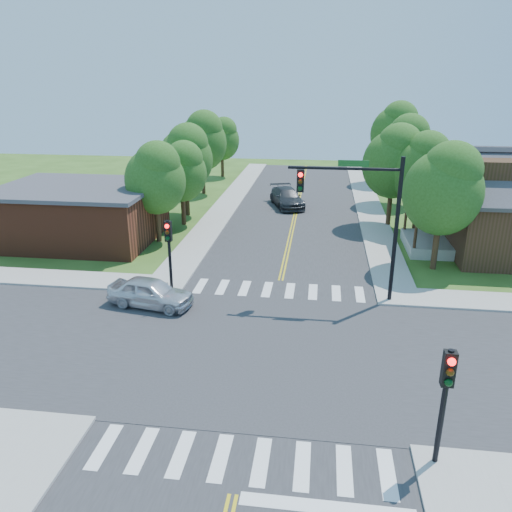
# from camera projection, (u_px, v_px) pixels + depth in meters

# --- Properties ---
(ground) EXTENTS (100.00, 100.00, 0.00)m
(ground) POSITION_uv_depth(u_px,v_px,m) (265.00, 352.00, 20.40)
(ground) COLOR #315119
(ground) RESTS_ON ground
(road_ns) EXTENTS (10.00, 90.00, 0.04)m
(road_ns) POSITION_uv_depth(u_px,v_px,m) (265.00, 351.00, 20.39)
(road_ns) COLOR #2D2D30
(road_ns) RESTS_ON ground
(road_ew) EXTENTS (90.00, 10.00, 0.04)m
(road_ew) POSITION_uv_depth(u_px,v_px,m) (265.00, 351.00, 20.39)
(road_ew) COLOR #2D2D30
(road_ew) RESTS_ON ground
(intersection_patch) EXTENTS (10.20, 10.20, 0.06)m
(intersection_patch) POSITION_uv_depth(u_px,v_px,m) (265.00, 352.00, 20.40)
(intersection_patch) COLOR #2D2D30
(intersection_patch) RESTS_ON ground
(sidewalk_nw) EXTENTS (40.00, 40.00, 0.14)m
(sidewalk_nw) POSITION_uv_depth(u_px,v_px,m) (78.00, 227.00, 37.08)
(sidewalk_nw) COLOR #9E9B93
(sidewalk_nw) RESTS_ON ground
(crosswalk_north) EXTENTS (8.85, 2.00, 0.01)m
(crosswalk_north) POSITION_uv_depth(u_px,v_px,m) (279.00, 290.00, 26.16)
(crosswalk_north) COLOR white
(crosswalk_north) RESTS_ON ground
(crosswalk_south) EXTENTS (8.85, 2.00, 0.01)m
(crosswalk_south) POSITION_uv_depth(u_px,v_px,m) (241.00, 459.00, 14.61)
(crosswalk_south) COLOR white
(crosswalk_south) RESTS_ON ground
(centerline) EXTENTS (0.30, 90.00, 0.01)m
(centerline) POSITION_uv_depth(u_px,v_px,m) (265.00, 351.00, 20.39)
(centerline) COLOR gold
(centerline) RESTS_ON ground
(stop_bar) EXTENTS (4.60, 0.45, 0.09)m
(stop_bar) POSITION_uv_depth(u_px,v_px,m) (327.00, 508.00, 13.01)
(stop_bar) COLOR white
(stop_bar) RESTS_ON ground
(signal_mast_ne) EXTENTS (5.30, 0.42, 7.20)m
(signal_mast_ne) POSITION_uv_depth(u_px,v_px,m) (362.00, 206.00, 23.47)
(signal_mast_ne) COLOR black
(signal_mast_ne) RESTS_ON ground
(signal_pole_se) EXTENTS (0.34, 0.42, 3.80)m
(signal_pole_se) POSITION_uv_depth(u_px,v_px,m) (446.00, 387.00, 13.56)
(signal_pole_se) COLOR black
(signal_pole_se) RESTS_ON ground
(signal_pole_nw) EXTENTS (0.34, 0.42, 3.80)m
(signal_pole_nw) POSITION_uv_depth(u_px,v_px,m) (169.00, 242.00, 25.38)
(signal_pole_nw) COLOR black
(signal_pole_nw) RESTS_ON ground
(building_nw) EXTENTS (10.40, 8.40, 3.73)m
(building_nw) POSITION_uv_depth(u_px,v_px,m) (80.00, 213.00, 33.82)
(building_nw) COLOR brown
(building_nw) RESTS_ON ground
(tree_e_a) EXTENTS (4.36, 4.15, 7.42)m
(tree_e_a) POSITION_uv_depth(u_px,v_px,m) (445.00, 187.00, 27.48)
(tree_e_a) COLOR #382314
(tree_e_a) RESTS_ON ground
(tree_e_b) EXTENTS (4.24, 4.02, 7.20)m
(tree_e_b) POSITION_uv_depth(u_px,v_px,m) (423.00, 166.00, 34.56)
(tree_e_b) COLOR #382314
(tree_e_b) RESTS_ON ground
(tree_e_c) EXTENTS (4.57, 4.34, 7.77)m
(tree_e_c) POSITION_uv_depth(u_px,v_px,m) (405.00, 146.00, 41.97)
(tree_e_c) COLOR #382314
(tree_e_c) RESTS_ON ground
(tree_e_d) EXTENTS (4.93, 4.69, 8.39)m
(tree_e_d) POSITION_uv_depth(u_px,v_px,m) (396.00, 130.00, 50.10)
(tree_e_d) COLOR #382314
(tree_e_d) RESTS_ON ground
(tree_w_a) EXTENTS (4.00, 3.80, 6.79)m
(tree_w_a) POSITION_uv_depth(u_px,v_px,m) (156.00, 176.00, 32.50)
(tree_w_a) COLOR #382314
(tree_w_a) RESTS_ON ground
(tree_w_b) EXTENTS (4.30, 4.09, 7.31)m
(tree_w_b) POSITION_uv_depth(u_px,v_px,m) (186.00, 156.00, 38.78)
(tree_w_b) COLOR #382314
(tree_w_b) RESTS_ON ground
(tree_w_c) EXTENTS (4.58, 4.35, 7.79)m
(tree_w_c) POSITION_uv_depth(u_px,v_px,m) (203.00, 139.00, 46.04)
(tree_w_c) COLOR #382314
(tree_w_c) RESTS_ON ground
(tree_w_d) EXTENTS (3.84, 3.65, 6.53)m
(tree_w_d) POSITION_uv_depth(u_px,v_px,m) (222.00, 138.00, 54.32)
(tree_w_d) COLOR #382314
(tree_w_d) RESTS_ON ground
(tree_house) EXTENTS (4.46, 4.24, 7.58)m
(tree_house) POSITION_uv_depth(u_px,v_px,m) (395.00, 160.00, 35.75)
(tree_house) COLOR #382314
(tree_house) RESTS_ON ground
(tree_bldg) EXTENTS (3.72, 3.53, 6.32)m
(tree_bldg) POSITION_uv_depth(u_px,v_px,m) (182.00, 170.00, 36.45)
(tree_bldg) COLOR #382314
(tree_bldg) RESTS_ON ground
(car_silver) EXTENTS (3.16, 4.78, 1.43)m
(car_silver) POSITION_uv_depth(u_px,v_px,m) (151.00, 293.00, 24.16)
(car_silver) COLOR silver
(car_silver) RESTS_ON ground
(car_dgrey) EXTENTS (5.35, 6.62, 1.55)m
(car_dgrey) POSITION_uv_depth(u_px,v_px,m) (287.00, 198.00, 42.72)
(car_dgrey) COLOR #2E3034
(car_dgrey) RESTS_ON ground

